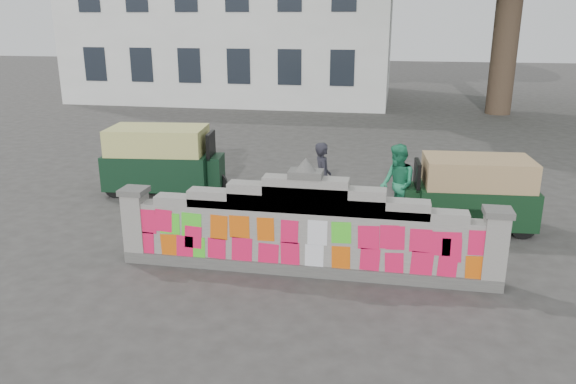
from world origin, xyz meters
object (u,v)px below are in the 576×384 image
Objects in this scene: cyclist_rider at (322,190)px; rickshaw_left at (162,159)px; cyclist_bike at (322,204)px; pedestrian at (397,185)px; rickshaw_right at (472,192)px.

cyclist_rider is 4.45m from rickshaw_left.
cyclist_bike is 1.12× the size of cyclist_rider.
cyclist_rider is (0.00, 0.00, 0.31)m from cyclist_bike.
pedestrian is 1.51m from rickshaw_right.
rickshaw_right is (7.19, -1.20, -0.08)m from rickshaw_left.
cyclist_rider is 0.89× the size of pedestrian.
cyclist_bike is 0.31m from cyclist_rider.
rickshaw_right is at bearing -15.80° from rickshaw_left.
rickshaw_left is (-4.17, 1.57, 0.40)m from cyclist_bike.
rickshaw_left is 7.29m from rickshaw_right.
pedestrian is at bearing -97.54° from cyclist_rider.
rickshaw_left is (-5.69, 1.26, -0.01)m from pedestrian.
rickshaw_right is (1.50, 0.05, -0.08)m from pedestrian.
pedestrian is (1.52, 0.31, 0.10)m from cyclist_rider.
rickshaw_left reaches higher than rickshaw_right.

